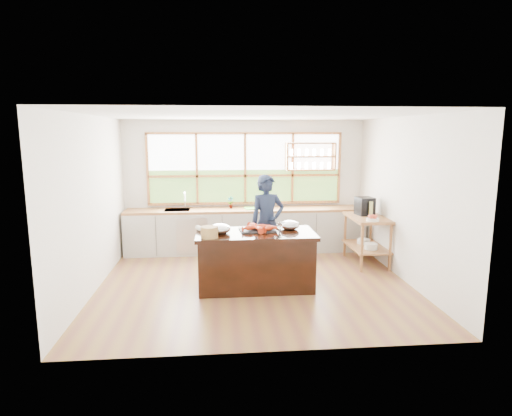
{
  "coord_description": "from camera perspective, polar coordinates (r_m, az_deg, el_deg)",
  "views": [
    {
      "loc": [
        -0.58,
        -6.68,
        2.43
      ],
      "look_at": [
        0.04,
        0.15,
        1.23
      ],
      "focal_mm": 30.0,
      "sensor_mm": 36.0,
      "label": 1
    }
  ],
  "objects": [
    {
      "name": "slate_board",
      "position": [
        6.79,
        0.18,
        -2.97
      ],
      "size": [
        0.59,
        0.45,
        0.02
      ],
      "primitive_type": "cube",
      "rotation": [
        0.0,
        0.0,
        0.09
      ],
      "color": "black",
      "rests_on": "island"
    },
    {
      "name": "lobster_pile",
      "position": [
        6.76,
        0.39,
        -2.61
      ],
      "size": [
        0.52,
        0.48,
        0.08
      ],
      "color": "red",
      "rests_on": "slate_board"
    },
    {
      "name": "wicker_basket",
      "position": [
        6.37,
        -6.23,
        -3.22
      ],
      "size": [
        0.26,
        0.26,
        0.17
      ],
      "primitive_type": "cylinder",
      "color": "#AC824A",
      "rests_on": "island"
    },
    {
      "name": "ground_plane",
      "position": [
        7.13,
        -0.21,
        -9.96
      ],
      "size": [
        5.0,
        5.0,
        0.0
      ],
      "primitive_type": "plane",
      "color": "olive"
    },
    {
      "name": "room_shell",
      "position": [
        7.25,
        -0.38,
        4.6
      ],
      "size": [
        5.02,
        4.52,
        2.71
      ],
      "color": "silver",
      "rests_on": "ground_plane"
    },
    {
      "name": "espresso_machine",
      "position": [
        8.34,
        14.3,
        0.25
      ],
      "size": [
        0.33,
        0.35,
        0.34
      ],
      "primitive_type": "cube",
      "rotation": [
        0.0,
        0.0,
        0.14
      ],
      "color": "black",
      "rests_on": "right_shelf_unit"
    },
    {
      "name": "potted_plant",
      "position": [
        8.79,
        -3.41,
        0.76
      ],
      "size": [
        0.15,
        0.12,
        0.25
      ],
      "primitive_type": "imported",
      "rotation": [
        0.0,
        0.0,
        -0.22
      ],
      "color": "slate",
      "rests_on": "back_counter"
    },
    {
      "name": "cook",
      "position": [
        7.54,
        1.5,
        -2.05
      ],
      "size": [
        0.71,
        0.55,
        1.72
      ],
      "primitive_type": "imported",
      "rotation": [
        0.0,
        0.0,
        0.24
      ],
      "color": "#171F36",
      "rests_on": "ground_plane"
    },
    {
      "name": "island",
      "position": [
        6.8,
        -0.06,
        -6.93
      ],
      "size": [
        1.85,
        0.9,
        0.9
      ],
      "color": "black",
      "rests_on": "ground_plane"
    },
    {
      "name": "mixing_bowl_right",
      "position": [
        6.91,
        4.51,
        -2.29
      ],
      "size": [
        0.32,
        0.32,
        0.15
      ],
      "primitive_type": "ellipsoid",
      "color": "silver",
      "rests_on": "island"
    },
    {
      "name": "parchment_roll",
      "position": [
        6.78,
        -7.13,
        -2.81
      ],
      "size": [
        0.25,
        0.29,
        0.08
      ],
      "primitive_type": "cylinder",
      "rotation": [
        1.57,
        0.0,
        0.66
      ],
      "color": "white",
      "rests_on": "island"
    },
    {
      "name": "back_counter",
      "position": [
        8.86,
        -1.42,
        -2.93
      ],
      "size": [
        4.9,
        0.63,
        0.9
      ],
      "color": "#BBB8B1",
      "rests_on": "ground_plane"
    },
    {
      "name": "wine_bottle",
      "position": [
        8.18,
        15.07,
        -0.16
      ],
      "size": [
        0.08,
        0.08,
        0.28
      ],
      "primitive_type": "cylinder",
      "rotation": [
        0.0,
        0.0,
        0.22
      ],
      "color": "tan",
      "rests_on": "right_shelf_unit"
    },
    {
      "name": "mixing_bowl_left",
      "position": [
        6.63,
        -4.83,
        -2.78
      ],
      "size": [
        0.33,
        0.33,
        0.16
      ],
      "primitive_type": "ellipsoid",
      "color": "silver",
      "rests_on": "island"
    },
    {
      "name": "fruit_bowl",
      "position": [
        7.82,
        15.29,
        -1.34
      ],
      "size": [
        0.23,
        0.23,
        0.11
      ],
      "color": "silver",
      "rests_on": "right_shelf_unit"
    },
    {
      "name": "right_shelf_unit",
      "position": [
        8.26,
        14.57,
        -3.13
      ],
      "size": [
        0.62,
        1.1,
        0.9
      ],
      "color": "olive",
      "rests_on": "ground_plane"
    },
    {
      "name": "wine_glass",
      "position": [
        6.36,
        3.16,
        -2.48
      ],
      "size": [
        0.08,
        0.08,
        0.22
      ],
      "color": "white",
      "rests_on": "island"
    },
    {
      "name": "cutting_board",
      "position": [
        8.78,
        -0.2,
        -0.02
      ],
      "size": [
        0.44,
        0.36,
        0.01
      ],
      "primitive_type": "cube",
      "rotation": [
        0.0,
        0.0,
        0.15
      ],
      "color": "green",
      "rests_on": "back_counter"
    }
  ]
}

